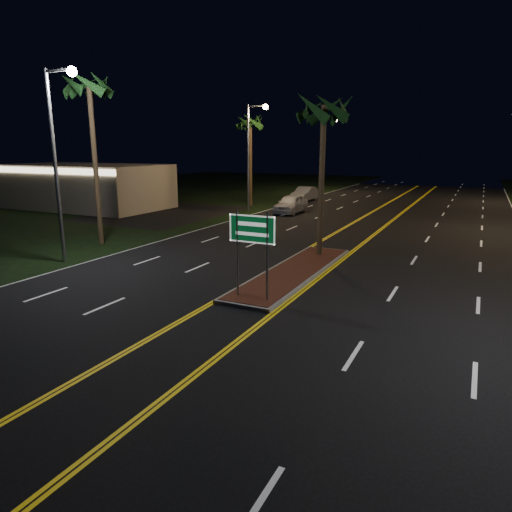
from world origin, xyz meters
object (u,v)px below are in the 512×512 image
Objects in this scene: highway_sign at (252,237)px; palm_left_far at (251,123)px; car_far at (305,193)px; streetlight_left_mid at (252,146)px; median_island at (294,272)px; palm_left_near at (89,88)px; palm_median at (324,110)px; car_near at (291,202)px; streetlight_left_far at (325,146)px; streetlight_left_near at (59,144)px; commercial_building at (86,186)px.

palm_left_far reaches higher than highway_sign.
streetlight_left_mid is at bearing -93.99° from car_far.
median_island is 3.20× the size of highway_sign.
streetlight_left_mid is 11.27m from car_far.
palm_left_near is at bearing 175.43° from median_island.
palm_median is 21.69m from palm_left_far.
car_near is 9.40m from car_far.
palm_left_near reaches higher than car_far.
palm_left_far is at bearing 121.36° from median_island.
streetlight_left_far is at bearing 104.44° from highway_sign.
median_island is at bearing 15.78° from streetlight_left_near.
median_island is 1.16× the size of palm_left_far.
car_near is (3.21, 20.98, -4.73)m from streetlight_left_near.
streetlight_left_mid is at bearing 116.59° from highway_sign.
palm_left_far is at bearing 95.21° from streetlight_left_near.
streetlight_left_far is at bearing 87.00° from palm_left_near.
median_island is 29.13m from commercial_building.
palm_left_near is 1.90× the size of car_far.
streetlight_left_near is 1.08× the size of palm_median.
streetlight_left_near is (-10.61, -3.00, 5.57)m from median_island.
car_far is (3.00, 26.14, -7.82)m from palm_left_near.
palm_left_far is 1.71× the size of car_far.
car_near is (-7.40, 14.48, -6.35)m from palm_median.
palm_left_near reaches higher than highway_sign.
commercial_building is 2.92× the size of car_far.
streetlight_left_near is 1.02× the size of palm_left_far.
highway_sign reaches higher than car_far.
streetlight_left_near reaches higher than highway_sign.
streetlight_left_far is 11.02m from car_far.
highway_sign is at bearing -90.00° from palm_median.
car_near is (5.10, 16.98, -7.76)m from palm_left_near.
car_far reaches higher than median_island.
median_island is 38.89m from streetlight_left_far.
car_far is at bearing 109.29° from median_island.
streetlight_left_near is 20.00m from streetlight_left_mid.
commercial_building is 16.47m from palm_left_far.
streetlight_left_mid is 16.39m from palm_left_near.
streetlight_left_far reaches higher than highway_sign.
streetlight_left_mid and streetlight_left_far have the same top height.
streetlight_left_near reaches higher than car_near.
car_near is at bearing -29.27° from palm_left_far.
palm_left_far is at bearing -97.78° from streetlight_left_far.
highway_sign is 11.17m from streetlight_left_near.
palm_left_near is (13.50, -11.99, 6.68)m from commercial_building.
palm_left_near is 19.35m from car_near.
streetlight_left_near reaches higher than commercial_building.
car_near is at bearing -80.43° from streetlight_left_far.
highway_sign is at bearing -90.00° from median_island.
streetlight_left_far is (0.00, 40.00, 0.00)m from streetlight_left_near.
median_island is at bearing -58.02° from streetlight_left_mid.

